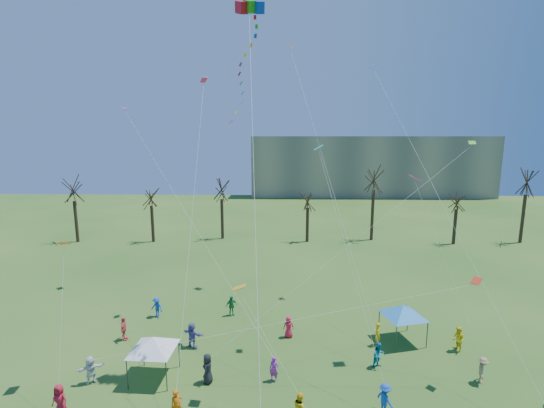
{
  "coord_description": "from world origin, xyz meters",
  "views": [
    {
      "loc": [
        -0.67,
        -16.8,
        14.88
      ],
      "look_at": [
        -1.21,
        5.0,
        11.0
      ],
      "focal_mm": 25.0,
      "sensor_mm": 36.0,
      "label": 1
    }
  ],
  "objects_px": {
    "canopy_tent_white": "(153,343)",
    "distant_building": "(369,166)",
    "big_box_kite": "(248,72)",
    "canopy_tent_blue": "(403,311)"
  },
  "relations": [
    {
      "from": "canopy_tent_blue",
      "to": "distant_building",
      "type": "bearing_deg",
      "value": 79.32
    },
    {
      "from": "distant_building",
      "to": "canopy_tent_white",
      "type": "bearing_deg",
      "value": -111.49
    },
    {
      "from": "distant_building",
      "to": "canopy_tent_blue",
      "type": "height_order",
      "value": "distant_building"
    },
    {
      "from": "distant_building",
      "to": "canopy_tent_white",
      "type": "relative_size",
      "value": 16.32
    },
    {
      "from": "canopy_tent_white",
      "to": "distant_building",
      "type": "bearing_deg",
      "value": 68.51
    },
    {
      "from": "distant_building",
      "to": "canopy_tent_blue",
      "type": "relative_size",
      "value": 16.46
    },
    {
      "from": "big_box_kite",
      "to": "canopy_tent_blue",
      "type": "relative_size",
      "value": 6.29
    },
    {
      "from": "distant_building",
      "to": "big_box_kite",
      "type": "bearing_deg",
      "value": -107.85
    },
    {
      "from": "distant_building",
      "to": "canopy_tent_blue",
      "type": "distance_m",
      "value": 74.24
    },
    {
      "from": "canopy_tent_white",
      "to": "canopy_tent_blue",
      "type": "height_order",
      "value": "canopy_tent_blue"
    }
  ]
}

